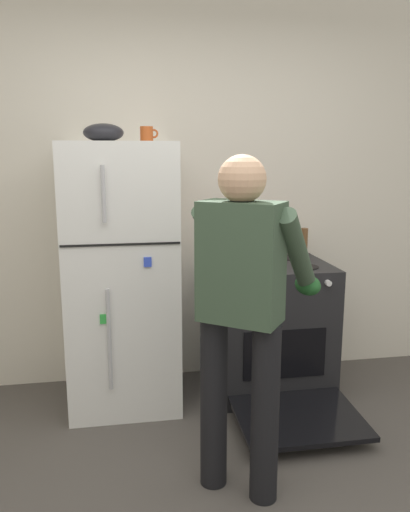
{
  "coord_description": "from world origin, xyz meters",
  "views": [
    {
      "loc": [
        -0.41,
        -1.6,
        1.6
      ],
      "look_at": [
        0.1,
        1.32,
        1.0
      ],
      "focal_mm": 35.52,
      "sensor_mm": 36.0,
      "label": 1
    }
  ],
  "objects": [
    {
      "name": "refrigerator",
      "position": [
        -0.4,
        1.57,
        0.83
      ],
      "size": [
        0.68,
        0.72,
        1.67
      ],
      "color": "white",
      "rests_on": "ground"
    },
    {
      "name": "kitchen_wall_back",
      "position": [
        0.0,
        1.95,
        1.35
      ],
      "size": [
        6.0,
        0.1,
        2.7
      ],
      "primitive_type": "cube",
      "color": "silver",
      "rests_on": "ground"
    },
    {
      "name": "stove_range",
      "position": [
        0.59,
        1.55,
        0.43
      ],
      "size": [
        0.76,
        1.2,
        0.89
      ],
      "color": "black",
      "rests_on": "ground"
    },
    {
      "name": "person_cook",
      "position": [
        0.14,
        0.56,
        0.96
      ],
      "size": [
        0.67,
        0.72,
        1.6
      ],
      "color": "black",
      "rests_on": "ground"
    },
    {
      "name": "pepper_mill",
      "position": [
        0.89,
        1.77,
        0.98
      ],
      "size": [
        0.05,
        0.05,
        0.19
      ],
      "primitive_type": "cylinder",
      "color": "brown",
      "rests_on": "stove_range"
    },
    {
      "name": "coffee_mug",
      "position": [
        -0.22,
        1.62,
        1.72
      ],
      "size": [
        0.11,
        0.08,
        0.1
      ],
      "color": "#B24C1E",
      "rests_on": "refrigerator"
    },
    {
      "name": "red_pot",
      "position": [
        0.43,
        1.52,
        0.94
      ],
      "size": [
        0.37,
        0.27,
        0.1
      ],
      "color": "red",
      "rests_on": "stove_range"
    },
    {
      "name": "mixing_bowl",
      "position": [
        -0.48,
        1.57,
        1.72
      ],
      "size": [
        0.24,
        0.24,
        0.11
      ],
      "primitive_type": "ellipsoid",
      "color": "black",
      "rests_on": "refrigerator"
    }
  ]
}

